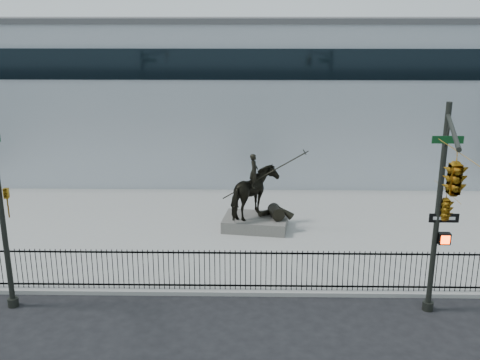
{
  "coord_description": "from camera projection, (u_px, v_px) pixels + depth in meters",
  "views": [
    {
      "loc": [
        1.01,
        -16.7,
        9.55
      ],
      "look_at": [
        0.6,
        6.0,
        2.79
      ],
      "focal_mm": 42.0,
      "sensor_mm": 36.0,
      "label": 1
    }
  ],
  "objects": [
    {
      "name": "equestrian_statue",
      "position": [
        257.0,
        194.0,
        25.09
      ],
      "size": [
        3.61,
        2.5,
        3.09
      ],
      "rotation": [
        0.0,
        0.0,
        -0.15
      ],
      "color": "black",
      "rests_on": "statue_plinth"
    },
    {
      "name": "picket_fence",
      "position": [
        221.0,
        270.0,
        19.69
      ],
      "size": [
        22.1,
        0.1,
        1.5
      ],
      "color": "black",
      "rests_on": "plaza"
    },
    {
      "name": "ground",
      "position": [
        219.0,
        311.0,
        18.75
      ],
      "size": [
        120.0,
        120.0,
        0.0
      ],
      "primitive_type": "plane",
      "color": "black",
      "rests_on": "ground"
    },
    {
      "name": "traffic_signal_right",
      "position": [
        449.0,
        192.0,
        15.34
      ],
      "size": [
        2.17,
        6.86,
        7.0
      ],
      "color": "black",
      "rests_on": "ground"
    },
    {
      "name": "plaza",
      "position": [
        227.0,
        231.0,
        25.44
      ],
      "size": [
        30.0,
        12.0,
        0.15
      ],
      "primitive_type": "cube",
      "color": "gray",
      "rests_on": "ground"
    },
    {
      "name": "building",
      "position": [
        235.0,
        94.0,
        36.63
      ],
      "size": [
        44.0,
        14.0,
        9.0
      ],
      "primitive_type": "cube",
      "color": "silver",
      "rests_on": "ground"
    },
    {
      "name": "statue_plinth",
      "position": [
        255.0,
        223.0,
        25.49
      ],
      "size": [
        3.1,
        2.35,
        0.53
      ],
      "primitive_type": "cube",
      "rotation": [
        0.0,
        0.0,
        -0.15
      ],
      "color": "#4F4C48",
      "rests_on": "plaza"
    }
  ]
}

